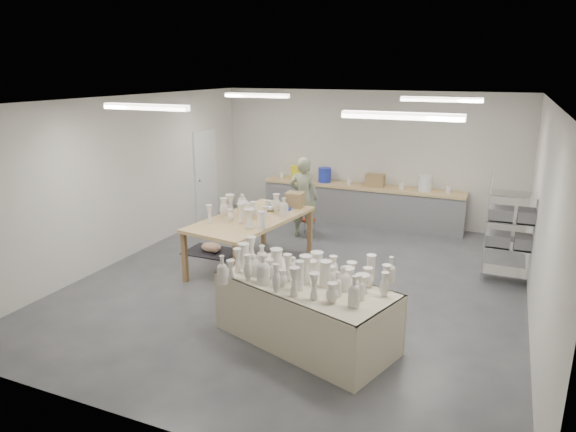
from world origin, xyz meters
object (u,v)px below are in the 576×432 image
at_px(potter, 304,197).
at_px(red_stool, 308,220).
at_px(drying_table, 305,308).
at_px(work_table, 254,216).

height_order(potter, red_stool, potter).
bearing_deg(potter, drying_table, 107.01).
xyz_separation_m(drying_table, red_stool, (-1.63, 4.33, -0.18)).
relative_size(work_table, potter, 1.52).
distance_m(work_table, potter, 1.89).
xyz_separation_m(potter, red_stool, (0.00, 0.27, -0.58)).
bearing_deg(red_stool, drying_table, -69.41).
bearing_deg(work_table, red_stool, 93.25).
distance_m(drying_table, red_stool, 4.63).
distance_m(work_table, red_stool, 2.25).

